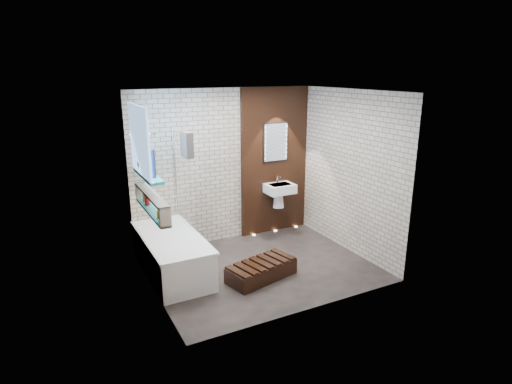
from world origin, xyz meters
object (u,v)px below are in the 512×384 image
walnut_step (261,271)px  bathtub (172,254)px  bath_screen (183,179)px  washbasin (280,192)px  led_mirror (276,142)px

walnut_step → bathtub: bearing=145.2°
walnut_step → bath_screen: bearing=121.3°
bath_screen → walnut_step: 1.82m
bathtub → washbasin: washbasin is taller
bathtub → bath_screen: (0.35, 0.44, 0.99)m
bathtub → bath_screen: size_ratio=1.24×
washbasin → bathtub: bearing=-164.0°
bathtub → led_mirror: led_mirror is taller
bathtub → led_mirror: 2.68m
bathtub → bath_screen: 1.14m
bathtub → washbasin: 2.32m
bathtub → washbasin: size_ratio=3.00×
bathtub → washbasin: (2.17, 0.62, 0.50)m
bath_screen → led_mirror: size_ratio=2.00×
washbasin → walnut_step: bearing=-128.6°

